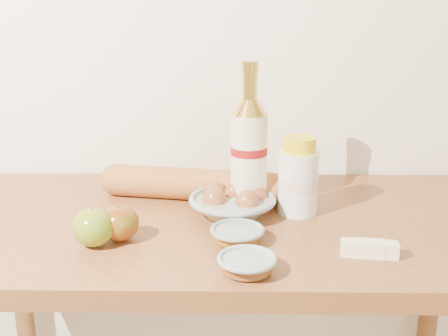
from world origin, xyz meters
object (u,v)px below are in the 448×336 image
Objects in this scene: bourbon_bottle at (249,151)px; cream_bottle at (298,178)px; table at (224,272)px; egg_bowl at (233,203)px; baguette at (192,184)px.

bourbon_bottle reaches higher than cream_bottle.
egg_bowl is at bearing 52.74° from table.
cream_bottle is (0.16, 0.04, 0.20)m from table.
bourbon_bottle is 0.17m from baguette.
egg_bowl reaches higher than table.
cream_bottle reaches higher than table.
cream_bottle is at bearing -9.63° from baguette.
bourbon_bottle is 1.49× the size of egg_bowl.
baguette is (-0.09, 0.09, 0.01)m from egg_bowl.
bourbon_bottle is at bearing -14.61° from baguette.
bourbon_bottle reaches higher than baguette.
cream_bottle is at bearing 12.98° from table.
cream_bottle is 0.38× the size of baguette.
egg_bowl is (-0.03, -0.04, -0.10)m from bourbon_bottle.
cream_bottle reaches higher than baguette.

